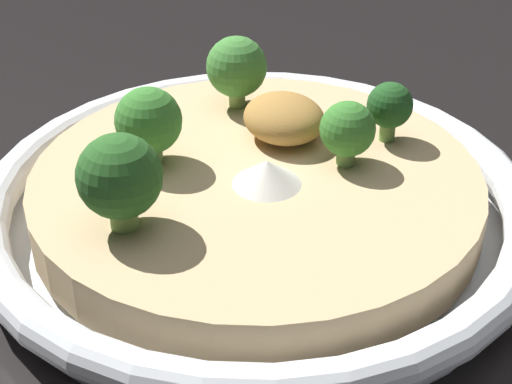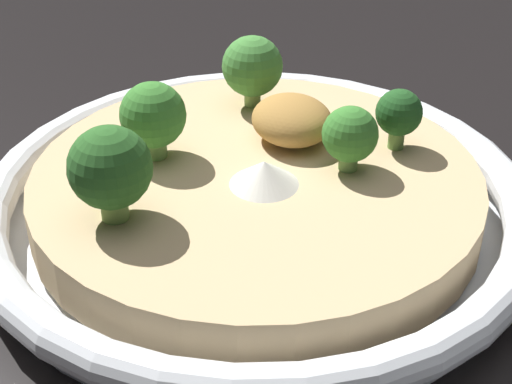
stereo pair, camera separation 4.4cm
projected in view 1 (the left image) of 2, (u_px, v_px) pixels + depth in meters
ground_plane at (256, 226)px, 0.45m from camera, size 6.00×6.00×0.00m
risotto_bowl at (256, 199)px, 0.44m from camera, size 0.31×0.31×0.04m
cheese_sprinkle at (264, 173)px, 0.41m from camera, size 0.04×0.04×0.01m
crispy_onion_garnish at (284, 118)px, 0.46m from camera, size 0.05×0.05×0.03m
broccoli_back_right at (348, 130)px, 0.43m from camera, size 0.03×0.03×0.04m
broccoli_front_right at (120, 178)px, 0.37m from camera, size 0.04×0.04×0.05m
broccoli_back_left at (237, 68)px, 0.48m from camera, size 0.04×0.04×0.05m
broccoli_front at (149, 122)px, 0.43m from camera, size 0.04×0.04×0.04m
broccoli_back at (388, 105)px, 0.45m from camera, size 0.03×0.03×0.04m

